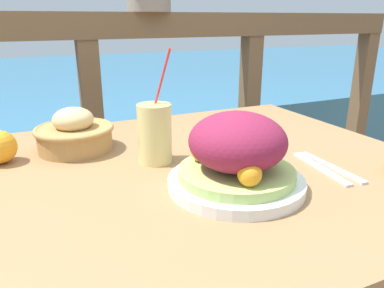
% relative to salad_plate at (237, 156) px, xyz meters
% --- Properties ---
extents(patio_table, '(1.17, 0.84, 0.77)m').
position_rel_salad_plate_xyz_m(patio_table, '(-0.11, 0.13, -0.16)').
color(patio_table, '#997047').
rests_on(patio_table, ground_plane).
extents(railing_fence, '(2.80, 0.08, 1.08)m').
position_rel_salad_plate_xyz_m(railing_fence, '(-0.11, 0.83, -0.09)').
color(railing_fence, brown).
rests_on(railing_fence, ground_plane).
extents(sea_backdrop, '(12.00, 4.00, 0.54)m').
position_rel_salad_plate_xyz_m(sea_backdrop, '(-0.11, 3.33, -0.56)').
color(sea_backdrop, teal).
rests_on(sea_backdrop, ground_plane).
extents(salad_plate, '(0.25, 0.25, 0.14)m').
position_rel_salad_plate_xyz_m(salad_plate, '(0.00, 0.00, 0.00)').
color(salad_plate, silver).
rests_on(salad_plate, patio_table).
extents(drink_glass, '(0.07, 0.07, 0.24)m').
position_rel_salad_plate_xyz_m(drink_glass, '(-0.09, 0.19, 0.00)').
color(drink_glass, '#DBCC7F').
rests_on(drink_glass, patio_table).
extents(bread_basket, '(0.18, 0.18, 0.10)m').
position_rel_salad_plate_xyz_m(bread_basket, '(-0.23, 0.34, -0.02)').
color(bread_basket, '#AD7F47').
rests_on(bread_basket, patio_table).
extents(fork, '(0.04, 0.18, 0.00)m').
position_rel_salad_plate_xyz_m(fork, '(0.20, 0.00, -0.06)').
color(fork, silver).
rests_on(fork, patio_table).
extents(knife, '(0.02, 0.18, 0.00)m').
position_rel_salad_plate_xyz_m(knife, '(0.23, -0.00, -0.06)').
color(knife, silver).
rests_on(knife, patio_table).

